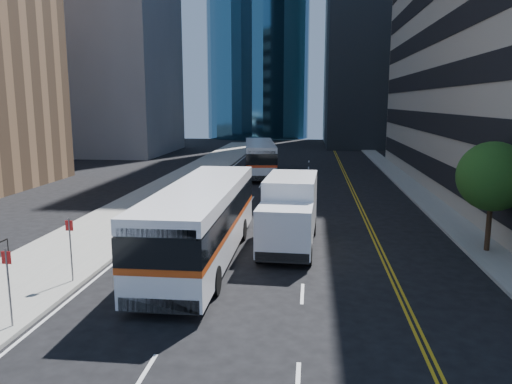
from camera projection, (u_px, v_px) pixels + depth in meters
ground at (286, 316)px, 16.55m from camera, size 160.00×160.00×0.00m
sidewalk_west at (177, 185)px, 42.13m from camera, size 5.00×90.00×0.15m
sidewalk_east at (414, 190)px, 40.02m from camera, size 2.00×90.00×0.15m
midrise_west at (100, 23)px, 67.33m from camera, size 18.00×18.00×35.00m
street_tree at (493, 177)px, 22.76m from camera, size 3.20×3.20×5.10m
bus_front at (202, 220)px, 22.04m from camera, size 2.96×13.22×3.41m
bus_rear at (260, 157)px, 48.46m from camera, size 4.26×12.52×3.17m
box_truck at (289, 211)px, 24.21m from camera, size 2.69×7.11×3.36m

